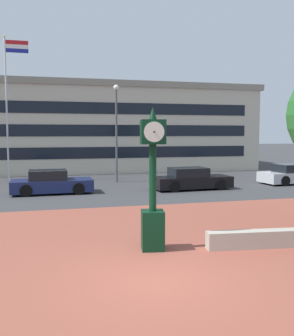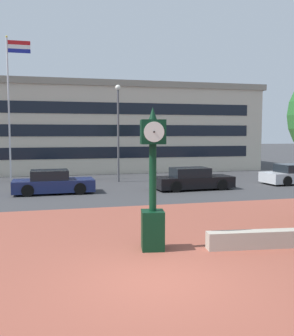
{
  "view_description": "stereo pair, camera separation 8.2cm",
  "coord_description": "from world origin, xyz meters",
  "px_view_note": "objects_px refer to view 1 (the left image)",
  "views": [
    {
      "loc": [
        -2.37,
        -8.21,
        3.28
      ],
      "look_at": [
        0.37,
        2.18,
        2.32
      ],
      "focal_mm": 41.88,
      "sensor_mm": 36.0,
      "label": 1
    },
    {
      "loc": [
        -2.29,
        -8.23,
        3.28
      ],
      "look_at": [
        0.37,
        2.18,
        2.32
      ],
      "focal_mm": 41.88,
      "sensor_mm": 36.0,
      "label": 2
    }
  ],
  "objects_px": {
    "street_lamp_post": "(116,123)",
    "car_street_mid": "(294,175)",
    "street_clock": "(153,187)",
    "civic_building": "(82,128)",
    "flagpole_secondary": "(8,99)",
    "car_street_near": "(51,183)",
    "car_street_distant": "(191,180)"
  },
  "relations": [
    {
      "from": "car_street_mid",
      "to": "flagpole_secondary",
      "type": "height_order",
      "value": "flagpole_secondary"
    },
    {
      "from": "flagpole_secondary",
      "to": "civic_building",
      "type": "xyz_separation_m",
      "value": [
        5.72,
        9.75,
        -1.78
      ]
    },
    {
      "from": "car_street_mid",
      "to": "civic_building",
      "type": "height_order",
      "value": "civic_building"
    },
    {
      "from": "civic_building",
      "to": "car_street_near",
      "type": "bearing_deg",
      "value": -101.41
    },
    {
      "from": "car_street_mid",
      "to": "street_lamp_post",
      "type": "bearing_deg",
      "value": -112.12
    },
    {
      "from": "car_street_near",
      "to": "street_lamp_post",
      "type": "distance_m",
      "value": 6.91
    },
    {
      "from": "street_clock",
      "to": "civic_building",
      "type": "xyz_separation_m",
      "value": [
        0.6,
        27.09,
        1.95
      ]
    },
    {
      "from": "street_clock",
      "to": "flagpole_secondary",
      "type": "xyz_separation_m",
      "value": [
        -5.13,
        17.34,
        3.74
      ]
    },
    {
      "from": "civic_building",
      "to": "flagpole_secondary",
      "type": "bearing_deg",
      "value": -120.41
    },
    {
      "from": "street_clock",
      "to": "civic_building",
      "type": "bearing_deg",
      "value": 98.3
    },
    {
      "from": "car_street_near",
      "to": "flagpole_secondary",
      "type": "bearing_deg",
      "value": -157.55
    },
    {
      "from": "car_street_distant",
      "to": "flagpole_secondary",
      "type": "height_order",
      "value": "flagpole_secondary"
    },
    {
      "from": "street_clock",
      "to": "street_lamp_post",
      "type": "height_order",
      "value": "street_lamp_post"
    },
    {
      "from": "car_street_mid",
      "to": "street_clock",
      "type": "bearing_deg",
      "value": -50.79
    },
    {
      "from": "civic_building",
      "to": "car_street_mid",
      "type": "bearing_deg",
      "value": -51.52
    },
    {
      "from": "car_street_near",
      "to": "street_lamp_post",
      "type": "xyz_separation_m",
      "value": [
        4.38,
        4.13,
        3.4
      ]
    },
    {
      "from": "car_street_distant",
      "to": "flagpole_secondary",
      "type": "bearing_deg",
      "value": -124.26
    },
    {
      "from": "flagpole_secondary",
      "to": "street_lamp_post",
      "type": "relative_size",
      "value": 1.49
    },
    {
      "from": "street_lamp_post",
      "to": "car_street_mid",
      "type": "bearing_deg",
      "value": -19.01
    },
    {
      "from": "car_street_distant",
      "to": "street_clock",
      "type": "bearing_deg",
      "value": -28.94
    },
    {
      "from": "car_street_near",
      "to": "street_lamp_post",
      "type": "height_order",
      "value": "street_lamp_post"
    },
    {
      "from": "civic_building",
      "to": "street_lamp_post",
      "type": "bearing_deg",
      "value": -84.07
    },
    {
      "from": "car_street_distant",
      "to": "street_lamp_post",
      "type": "height_order",
      "value": "street_lamp_post"
    },
    {
      "from": "civic_building",
      "to": "car_street_distant",
      "type": "bearing_deg",
      "value": -73.59
    },
    {
      "from": "street_clock",
      "to": "car_street_near",
      "type": "bearing_deg",
      "value": 112.34
    },
    {
      "from": "flagpole_secondary",
      "to": "street_lamp_post",
      "type": "bearing_deg",
      "value": -14.92
    },
    {
      "from": "civic_building",
      "to": "street_lamp_post",
      "type": "distance_m",
      "value": 11.66
    },
    {
      "from": "street_clock",
      "to": "car_street_mid",
      "type": "xyz_separation_m",
      "value": [
        12.84,
        11.69,
        -1.22
      ]
    },
    {
      "from": "car_street_mid",
      "to": "car_street_near",
      "type": "bearing_deg",
      "value": -91.91
    },
    {
      "from": "car_street_near",
      "to": "street_clock",
      "type": "bearing_deg",
      "value": 12.12
    },
    {
      "from": "car_street_mid",
      "to": "street_lamp_post",
      "type": "xyz_separation_m",
      "value": [
        -11.03,
        3.8,
        3.4
      ]
    },
    {
      "from": "car_street_near",
      "to": "car_street_mid",
      "type": "height_order",
      "value": "same"
    }
  ]
}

